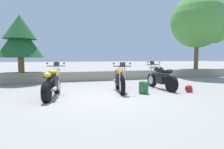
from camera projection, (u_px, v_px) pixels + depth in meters
ground_plane at (104, 97)px, 6.33m from camera, size 120.00×120.00×0.00m
stone_wall at (84, 76)px, 10.89m from camera, size 36.00×0.80×0.55m
motorcycle_yellow_near_left at (52, 83)px, 6.27m from camera, size 0.76×2.05×1.18m
motorcycle_orange_centre at (120, 79)px, 7.35m from camera, size 0.77×2.05×1.18m
motorcycle_black_far_right at (161, 78)px, 7.92m from camera, size 0.67×2.06×1.18m
rider_backpack at (144, 87)px, 6.89m from camera, size 0.34×0.35×0.47m
rider_helmet at (189, 89)px, 7.22m from camera, size 0.28×0.28×0.28m
pine_tree_far_left at (20, 37)px, 9.59m from camera, size 2.28×2.28×2.99m
leafy_tree_mid_left at (201, 23)px, 12.47m from camera, size 3.70×3.52×4.99m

